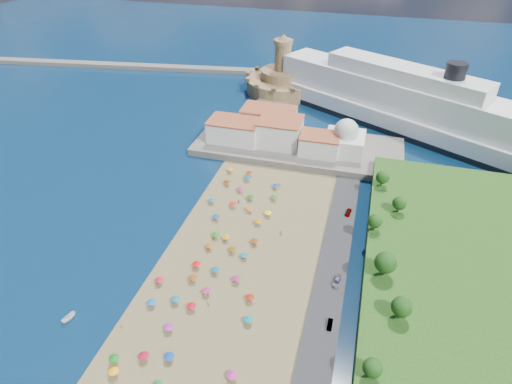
% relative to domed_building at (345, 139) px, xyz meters
% --- Properties ---
extents(ground, '(700.00, 700.00, 0.00)m').
position_rel_domed_building_xyz_m(ground, '(-30.00, -71.00, -8.97)').
color(ground, '#071938').
rests_on(ground, ground).
extents(terrace, '(90.00, 36.00, 3.00)m').
position_rel_domed_building_xyz_m(terrace, '(-20.00, 2.00, -7.47)').
color(terrace, '#59544C').
rests_on(terrace, ground).
extents(jetty, '(18.00, 70.00, 2.40)m').
position_rel_domed_building_xyz_m(jetty, '(-42.00, 37.00, -7.77)').
color(jetty, '#59544C').
rests_on(jetty, ground).
extents(breakwater, '(199.03, 34.77, 2.60)m').
position_rel_domed_building_xyz_m(breakwater, '(-140.00, 82.00, -7.67)').
color(breakwater, '#59544C').
rests_on(breakwater, ground).
extents(waterfront_buildings, '(57.00, 29.00, 11.00)m').
position_rel_domed_building_xyz_m(waterfront_buildings, '(-33.05, 2.64, -1.10)').
color(waterfront_buildings, silver).
rests_on(waterfront_buildings, terrace).
extents(domed_building, '(16.00, 16.00, 15.00)m').
position_rel_domed_building_xyz_m(domed_building, '(0.00, 0.00, 0.00)').
color(domed_building, silver).
rests_on(domed_building, terrace).
extents(fortress, '(40.00, 40.00, 32.40)m').
position_rel_domed_building_xyz_m(fortress, '(-42.00, 67.00, -2.29)').
color(fortress, '#A07A50').
rests_on(fortress, ground).
extents(cruise_ship, '(155.48, 99.54, 35.81)m').
position_rel_domed_building_xyz_m(cruise_ship, '(21.57, 39.01, 1.63)').
color(cruise_ship, black).
rests_on(cruise_ship, ground).
extents(beach_parasols, '(32.03, 113.73, 2.20)m').
position_rel_domed_building_xyz_m(beach_parasols, '(-30.60, -80.23, -6.83)').
color(beach_parasols, gray).
rests_on(beach_parasols, beach).
extents(beachgoers, '(32.10, 95.54, 1.86)m').
position_rel_domed_building_xyz_m(beachgoers, '(-28.66, -80.13, -7.86)').
color(beachgoers, tan).
rests_on(beachgoers, beach).
extents(moored_boats, '(9.44, 31.66, 1.76)m').
position_rel_domed_building_xyz_m(moored_boats, '(-57.53, -120.31, -8.12)').
color(moored_boats, white).
rests_on(moored_boats, ground).
extents(parked_cars, '(2.35, 53.46, 1.45)m').
position_rel_domed_building_xyz_m(parked_cars, '(6.00, -64.95, -7.58)').
color(parked_cars, gray).
rests_on(parked_cars, promenade).
extents(hillside_trees, '(12.63, 108.66, 7.74)m').
position_rel_domed_building_xyz_m(hillside_trees, '(18.03, -80.99, 0.99)').
color(hillside_trees, '#382314').
rests_on(hillside_trees, hillside).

